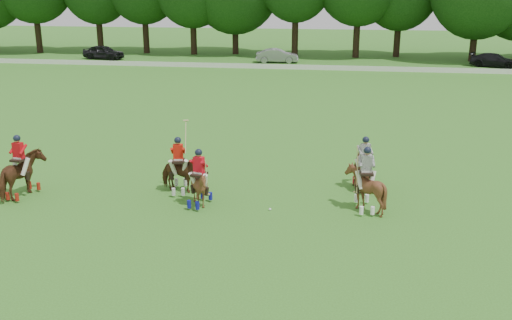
# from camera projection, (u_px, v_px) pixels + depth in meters

# --- Properties ---
(ground) EXTENTS (180.00, 180.00, 0.00)m
(ground) POSITION_uv_depth(u_px,v_px,m) (156.00, 238.00, 17.80)
(ground) COLOR #366A1E
(ground) RESTS_ON ground
(boundary_rail) EXTENTS (120.00, 0.10, 0.44)m
(boundary_rail) POSITION_uv_depth(u_px,v_px,m) (285.00, 67.00, 53.62)
(boundary_rail) COLOR white
(boundary_rail) RESTS_ON ground
(car_left) EXTENTS (4.63, 2.47, 1.50)m
(car_left) POSITION_uv_depth(u_px,v_px,m) (104.00, 52.00, 60.68)
(car_left) COLOR black
(car_left) RESTS_ON ground
(car_mid) EXTENTS (4.40, 1.88, 1.41)m
(car_mid) POSITION_uv_depth(u_px,v_px,m) (277.00, 56.00, 57.92)
(car_mid) COLOR gray
(car_mid) RESTS_ON ground
(car_right) EXTENTS (4.89, 3.45, 1.31)m
(car_right) POSITION_uv_depth(u_px,v_px,m) (495.00, 60.00, 54.81)
(car_right) COLOR black
(car_right) RESTS_ON ground
(polo_red_a) EXTENTS (1.27, 2.09, 2.37)m
(polo_red_a) POSITION_uv_depth(u_px,v_px,m) (21.00, 175.00, 21.04)
(polo_red_a) COLOR #512C15
(polo_red_a) RESTS_ON ground
(polo_red_b) EXTENTS (1.65, 1.48, 2.72)m
(polo_red_b) POSITION_uv_depth(u_px,v_px,m) (179.00, 173.00, 21.51)
(polo_red_b) COLOR #512C15
(polo_red_b) RESTS_ON ground
(polo_red_c) EXTENTS (1.37, 1.47, 2.11)m
(polo_red_c) POSITION_uv_depth(u_px,v_px,m) (200.00, 186.00, 20.19)
(polo_red_c) COLOR #512C15
(polo_red_c) RESTS_ON ground
(polo_stripe_a) EXTENTS (1.29, 1.76, 2.09)m
(polo_stripe_a) POSITION_uv_depth(u_px,v_px,m) (364.00, 171.00, 21.87)
(polo_stripe_a) COLOR #512C15
(polo_stripe_a) RESTS_ON ground
(polo_stripe_b) EXTENTS (1.47, 1.61, 2.30)m
(polo_stripe_b) POSITION_uv_depth(u_px,v_px,m) (365.00, 188.00, 19.78)
(polo_stripe_b) COLOR #512C15
(polo_stripe_b) RESTS_ON ground
(polo_ball) EXTENTS (0.09, 0.09, 0.09)m
(polo_ball) POSITION_uv_depth(u_px,v_px,m) (270.00, 209.00, 19.97)
(polo_ball) COLOR white
(polo_ball) RESTS_ON ground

